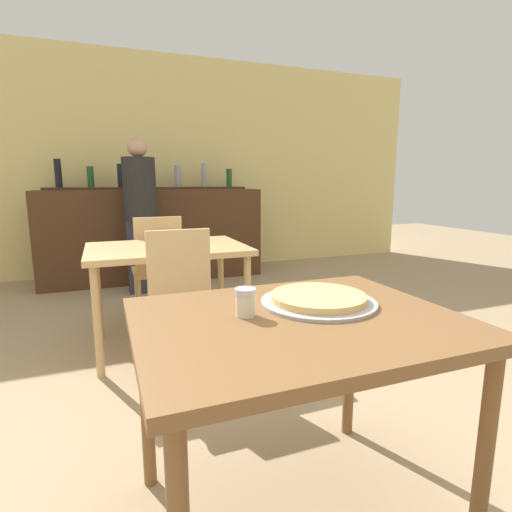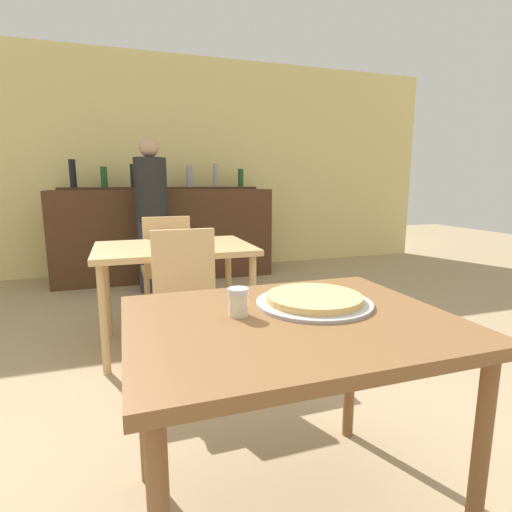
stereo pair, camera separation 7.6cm
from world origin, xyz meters
TOP-DOWN VIEW (x-y plane):
  - wall_back at (0.00, 4.38)m, footprint 8.00×0.05m
  - dining_table_near at (0.00, 0.00)m, footprint 1.05×0.83m
  - dining_table_far at (-0.16, 1.71)m, footprint 1.09×0.78m
  - bar_counter at (0.00, 3.88)m, footprint 2.60×0.56m
  - bar_back_shelf at (-0.03, 4.02)m, footprint 2.39×0.24m
  - chair_far_side_front at (-0.16, 1.15)m, footprint 0.40×0.40m
  - chair_far_side_back at (-0.16, 2.26)m, footprint 0.40×0.40m
  - pizza_tray at (0.13, 0.09)m, footprint 0.42×0.42m
  - cheese_shaker at (-0.16, 0.06)m, footprint 0.07×0.07m
  - person_standing at (-0.19, 3.30)m, footprint 0.34×0.34m

SIDE VIEW (x-z plane):
  - chair_far_side_front at x=-0.16m, z-range 0.06..0.97m
  - chair_far_side_back at x=-0.16m, z-range 0.06..0.97m
  - bar_counter at x=0.00m, z-range 0.00..1.10m
  - dining_table_far at x=-0.16m, z-range 0.29..1.03m
  - dining_table_near at x=0.00m, z-range 0.29..1.05m
  - pizza_tray at x=0.13m, z-range 0.76..0.79m
  - cheese_shaker at x=-0.16m, z-range 0.76..0.85m
  - person_standing at x=-0.19m, z-range 0.07..1.71m
  - bar_back_shelf at x=-0.03m, z-range 0.99..1.34m
  - wall_back at x=0.00m, z-range 0.00..2.80m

